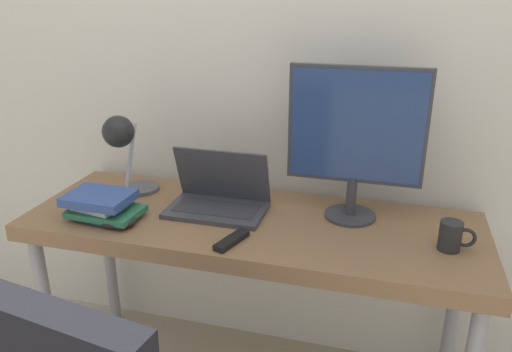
{
  "coord_description": "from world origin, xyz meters",
  "views": [
    {
      "loc": [
        0.46,
        -1.28,
        1.57
      ],
      "look_at": [
        0.03,
        0.26,
        0.95
      ],
      "focal_mm": 35.0,
      "sensor_mm": 36.0,
      "label": 1
    }
  ],
  "objects_px": {
    "mug": "(452,236)",
    "laptop": "(218,198)",
    "monitor": "(356,135)",
    "desk_lamp": "(123,143)",
    "game_controller": "(117,220)",
    "book_stack": "(103,205)"
  },
  "relations": [
    {
      "from": "mug",
      "to": "laptop",
      "type": "bearing_deg",
      "value": 173.98
    },
    {
      "from": "monitor",
      "to": "desk_lamp",
      "type": "bearing_deg",
      "value": -174.73
    },
    {
      "from": "monitor",
      "to": "desk_lamp",
      "type": "height_order",
      "value": "monitor"
    },
    {
      "from": "monitor",
      "to": "game_controller",
      "type": "relative_size",
      "value": 3.85
    },
    {
      "from": "desk_lamp",
      "to": "monitor",
      "type": "bearing_deg",
      "value": 5.27
    },
    {
      "from": "laptop",
      "to": "mug",
      "type": "distance_m",
      "value": 0.82
    },
    {
      "from": "desk_lamp",
      "to": "book_stack",
      "type": "relative_size",
      "value": 1.28
    },
    {
      "from": "book_stack",
      "to": "mug",
      "type": "relative_size",
      "value": 2.34
    },
    {
      "from": "desk_lamp",
      "to": "book_stack",
      "type": "xyz_separation_m",
      "value": [
        -0.0,
        -0.17,
        -0.18
      ]
    },
    {
      "from": "monitor",
      "to": "game_controller",
      "type": "height_order",
      "value": "monitor"
    },
    {
      "from": "laptop",
      "to": "monitor",
      "type": "distance_m",
      "value": 0.55
    },
    {
      "from": "laptop",
      "to": "game_controller",
      "type": "relative_size",
      "value": 2.55
    },
    {
      "from": "desk_lamp",
      "to": "game_controller",
      "type": "relative_size",
      "value": 2.43
    },
    {
      "from": "laptop",
      "to": "game_controller",
      "type": "xyz_separation_m",
      "value": [
        -0.3,
        -0.22,
        -0.03
      ]
    },
    {
      "from": "laptop",
      "to": "monitor",
      "type": "relative_size",
      "value": 0.66
    },
    {
      "from": "book_stack",
      "to": "desk_lamp",
      "type": "bearing_deg",
      "value": 89.08
    },
    {
      "from": "monitor",
      "to": "game_controller",
      "type": "xyz_separation_m",
      "value": [
        -0.78,
        -0.29,
        -0.29
      ]
    },
    {
      "from": "laptop",
      "to": "desk_lamp",
      "type": "xyz_separation_m",
      "value": [
        -0.38,
        -0.0,
        0.18
      ]
    },
    {
      "from": "laptop",
      "to": "mug",
      "type": "relative_size",
      "value": 3.15
    },
    {
      "from": "laptop",
      "to": "book_stack",
      "type": "relative_size",
      "value": 1.35
    },
    {
      "from": "laptop",
      "to": "monitor",
      "type": "bearing_deg",
      "value": 8.73
    },
    {
      "from": "game_controller",
      "to": "desk_lamp",
      "type": "bearing_deg",
      "value": 109.12
    }
  ]
}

